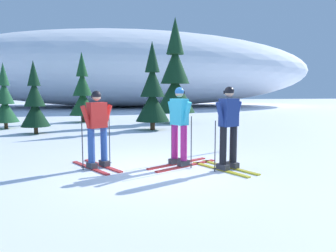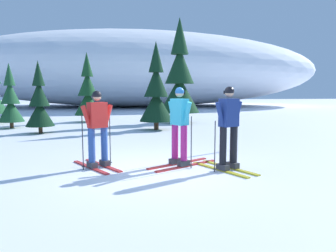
# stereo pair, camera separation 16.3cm
# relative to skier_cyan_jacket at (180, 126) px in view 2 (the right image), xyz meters

# --- Properties ---
(ground_plane) EXTENTS (120.00, 120.00, 0.00)m
(ground_plane) POSITION_rel_skier_cyan_jacket_xyz_m (-0.51, -0.28, -0.94)
(ground_plane) COLOR white
(skier_cyan_jacket) EXTENTS (1.76, 1.26, 1.81)m
(skier_cyan_jacket) POSITION_rel_skier_cyan_jacket_xyz_m (0.00, 0.00, 0.00)
(skier_cyan_jacket) COLOR red
(skier_cyan_jacket) RESTS_ON ground
(skier_red_jacket) EXTENTS (1.18, 1.58, 1.73)m
(skier_red_jacket) POSITION_rel_skier_cyan_jacket_xyz_m (-1.85, 0.11, -0.03)
(skier_red_jacket) COLOR red
(skier_red_jacket) RESTS_ON ground
(skier_navy_jacket) EXTENTS (1.11, 1.66, 1.82)m
(skier_navy_jacket) POSITION_rel_skier_cyan_jacket_xyz_m (0.97, -0.55, 0.02)
(skier_navy_jacket) COLOR gold
(skier_navy_jacket) RESTS_ON ground
(pine_tree_center_left) EXTENTS (1.17, 1.17, 3.03)m
(pine_tree_center_left) POSITION_rel_skier_cyan_jacket_xyz_m (-6.38, 8.55, 0.33)
(pine_tree_center_left) COLOR #47301E
(pine_tree_center_left) RESTS_ON ground
(pine_tree_center) EXTENTS (1.14, 1.14, 2.96)m
(pine_tree_center) POSITION_rel_skier_cyan_jacket_xyz_m (-4.60, 6.46, 0.30)
(pine_tree_center) COLOR #47301E
(pine_tree_center) RESTS_ON ground
(pine_tree_center_right) EXTENTS (1.50, 1.50, 3.89)m
(pine_tree_center_right) POSITION_rel_skier_cyan_jacket_xyz_m (-3.14, 11.19, 0.69)
(pine_tree_center_right) COLOR #47301E
(pine_tree_center_right) RESTS_ON ground
(pine_tree_right) EXTENTS (1.51, 1.51, 3.91)m
(pine_tree_right) POSITION_rel_skier_cyan_jacket_xyz_m (0.25, 6.91, 0.70)
(pine_tree_right) COLOR #47301E
(pine_tree_right) RESTS_ON ground
(pine_tree_far_right) EXTENTS (2.19, 2.19, 5.67)m
(pine_tree_far_right) POSITION_rel_skier_cyan_jacket_xyz_m (1.87, 9.90, 1.43)
(pine_tree_far_right) COLOR #47301E
(pine_tree_far_right) RESTS_ON ground
(snow_ridge_background) EXTENTS (42.14, 20.94, 8.24)m
(snow_ridge_background) POSITION_rel_skier_cyan_jacket_xyz_m (0.60, 29.30, 3.18)
(snow_ridge_background) COLOR white
(snow_ridge_background) RESTS_ON ground
(trail_marker_post) EXTENTS (0.28, 0.07, 1.31)m
(trail_marker_post) POSITION_rel_skier_cyan_jacket_xyz_m (1.62, 1.52, -0.19)
(trail_marker_post) COLOR black
(trail_marker_post) RESTS_ON ground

